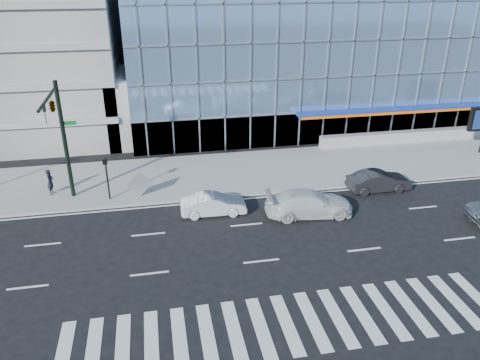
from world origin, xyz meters
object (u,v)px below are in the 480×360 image
object	(u,v)px
white_suv	(309,203)
tilted_panel	(140,184)
traffic_signal	(56,118)
ped_signal_post	(106,172)
pedestrian	(50,182)
white_sedan	(213,204)
dark_sedan	(379,181)

from	to	relation	value
white_suv	tilted_panel	size ratio (longest dim) A/B	4.32
traffic_signal	white_suv	distance (m)	16.61
ped_signal_post	pedestrian	world-z (taller)	ped_signal_post
traffic_signal	white_suv	size ratio (longest dim) A/B	1.42
white_sedan	white_suv	bearing A→B (deg)	-99.82
traffic_signal	white_sedan	size ratio (longest dim) A/B	1.91
ped_signal_post	tilted_panel	distance (m)	2.33
traffic_signal	white_suv	xyz separation A→B (m)	(15.20, -4.03, -5.35)
traffic_signal	white_sedan	xyz separation A→B (m)	(9.20, -2.77, -5.47)
traffic_signal	white_sedan	world-z (taller)	traffic_signal
traffic_signal	pedestrian	xyz separation A→B (m)	(-1.50, 2.02, -5.10)
white_suv	dark_sedan	xyz separation A→B (m)	(6.00, 2.46, -0.08)
dark_sedan	ped_signal_post	bearing A→B (deg)	82.94
ped_signal_post	dark_sedan	world-z (taller)	ped_signal_post
white_sedan	traffic_signal	bearing A→B (deg)	75.32
ped_signal_post	tilted_panel	world-z (taller)	ped_signal_post
ped_signal_post	white_suv	bearing A→B (deg)	-19.13
white_sedan	tilted_panel	distance (m)	5.64
traffic_signal	pedestrian	distance (m)	5.69
traffic_signal	tilted_panel	distance (m)	6.86
dark_sedan	pedestrian	bearing A→B (deg)	79.90
dark_sedan	pedestrian	world-z (taller)	pedestrian
dark_sedan	pedestrian	distance (m)	22.98
ped_signal_post	traffic_signal	bearing A→B (deg)	-171.48
white_sedan	tilted_panel	bearing A→B (deg)	57.44
white_sedan	pedestrian	distance (m)	11.73
white_suv	pedestrian	distance (m)	17.76
traffic_signal	dark_sedan	xyz separation A→B (m)	(21.20, -1.57, -5.43)
pedestrian	white_sedan	bearing A→B (deg)	-106.90
dark_sedan	white_suv	bearing A→B (deg)	111.19
traffic_signal	tilted_panel	bearing A→B (deg)	5.39
dark_sedan	pedestrian	size ratio (longest dim) A/B	2.45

